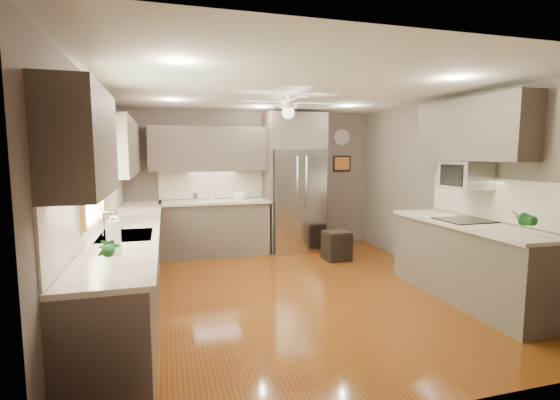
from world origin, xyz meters
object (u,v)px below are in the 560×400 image
canister_b (195,197)px  potted_plant_right (523,219)px  paper_towel (114,237)px  potted_plant_left (108,248)px  soap_bottle (114,220)px  bowl (240,198)px  refrigerator (295,185)px  stool (337,245)px  canister_c (211,195)px  microwave (465,175)px

canister_b → potted_plant_right: 4.80m
paper_towel → canister_b: bearing=75.8°
potted_plant_left → soap_bottle: bearing=95.0°
bowl → refrigerator: refrigerator is taller
stool → paper_towel: 4.12m
canister_c → soap_bottle: canister_c is taller
potted_plant_right → bowl: potted_plant_right is taller
stool → paper_towel: (-3.09, -2.60, 0.84)m
soap_bottle → refrigerator: bearing=38.6°
potted_plant_right → stool: bearing=105.1°
bowl → microwave: 3.62m
potted_plant_right → paper_towel: size_ratio=1.09×
refrigerator → potted_plant_left: bearing=-124.3°
soap_bottle → microwave: microwave is taller
bowl → canister_c: bearing=174.6°
canister_b → microwave: 4.19m
canister_b → canister_c: size_ratio=0.69×
canister_b → microwave: size_ratio=0.25×
potted_plant_right → refrigerator: size_ratio=0.13×
soap_bottle → potted_plant_left: potted_plant_left is taller
canister_c → potted_plant_right: size_ratio=0.64×
bowl → refrigerator: size_ratio=0.10×
potted_plant_left → bowl: potted_plant_left is taller
microwave → stool: bearing=115.4°
bowl → stool: size_ratio=0.50×
potted_plant_right → bowl: bearing=120.7°
bowl → refrigerator: (0.99, -0.03, 0.22)m
paper_towel → refrigerator: bearing=52.5°
canister_c → stool: canister_c is taller
potted_plant_left → stool: (3.08, 3.02, -0.85)m
potted_plant_right → potted_plant_left: bearing=-177.2°
soap_bottle → paper_towel: 1.24m
refrigerator → stool: bearing=-62.5°
potted_plant_right → microwave: microwave is taller
potted_plant_left → paper_towel: 0.42m
canister_b → paper_towel: bearing=-104.2°
microwave → soap_bottle: bearing=173.2°
bowl → microwave: size_ratio=0.43×
canister_b → potted_plant_left: (-0.88, -3.96, 0.07)m
canister_c → stool: bearing=-25.6°
canister_b → paper_towel: 3.65m
microwave → paper_towel: (-3.97, -0.74, -0.40)m
canister_c → stool: (1.93, -0.93, -0.79)m
microwave → canister_b: bearing=137.7°
canister_b → potted_plant_right: potted_plant_right is taller
microwave → stool: size_ratio=1.17×
paper_towel → potted_plant_left: bearing=-88.6°
soap_bottle → potted_plant_right: potted_plant_right is taller
potted_plant_left → paper_towel: (-0.01, 0.42, -0.00)m
potted_plant_left → microwave: size_ratio=0.53×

